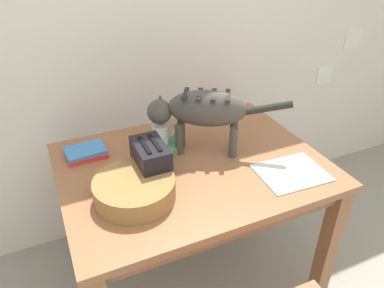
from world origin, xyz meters
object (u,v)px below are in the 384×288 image
at_px(wicker_basket, 135,189).
at_px(saucer_bowl, 161,145).
at_px(book_stack, 86,152).
at_px(magazine, 291,173).
at_px(toaster, 151,162).
at_px(cat, 201,111).
at_px(dining_table, 192,179).
at_px(coffee_mug, 161,133).

bearing_deg(wicker_basket, saucer_bowl, 54.32).
bearing_deg(wicker_basket, book_stack, 106.96).
xyz_separation_m(saucer_bowl, wicker_basket, (-0.22, -0.31, 0.03)).
bearing_deg(magazine, saucer_bowl, 138.95).
height_order(book_stack, wicker_basket, wicker_basket).
bearing_deg(toaster, wicker_basket, -137.15).
xyz_separation_m(cat, magazine, (0.28, -0.33, -0.20)).
bearing_deg(cat, magazine, -109.38).
distance_m(magazine, wicker_basket, 0.67).
xyz_separation_m(dining_table, cat, (0.08, 0.08, 0.30)).
height_order(coffee_mug, book_stack, coffee_mug).
distance_m(coffee_mug, toaster, 0.25).
relative_size(dining_table, toaster, 5.80).
relative_size(saucer_bowl, coffee_mug, 1.64).
xyz_separation_m(saucer_bowl, book_stack, (-0.34, 0.08, 0.00)).
relative_size(cat, wicker_basket, 1.79).
bearing_deg(dining_table, magazine, -34.68).
relative_size(magazine, wicker_basket, 0.90).
height_order(cat, saucer_bowl, cat).
bearing_deg(magazine, dining_table, 148.19).
bearing_deg(toaster, magazine, -20.59).
xyz_separation_m(magazine, book_stack, (-0.78, 0.50, 0.01)).
relative_size(saucer_bowl, book_stack, 1.09).
height_order(coffee_mug, toaster, toaster).
distance_m(dining_table, magazine, 0.45).
distance_m(saucer_bowl, book_stack, 0.35).
height_order(dining_table, toaster, toaster).
distance_m(saucer_bowl, toaster, 0.25).
xyz_separation_m(dining_table, wicker_basket, (-0.30, -0.13, 0.14)).
distance_m(book_stack, toaster, 0.37).
bearing_deg(saucer_bowl, book_stack, 166.81).
xyz_separation_m(coffee_mug, book_stack, (-0.34, 0.08, -0.06)).
bearing_deg(saucer_bowl, wicker_basket, -125.68).
bearing_deg(magazine, wicker_basket, 172.88).
xyz_separation_m(cat, book_stack, (-0.50, 0.17, -0.19)).
distance_m(saucer_bowl, magazine, 0.61).
distance_m(saucer_bowl, wicker_basket, 0.38).
bearing_deg(toaster, book_stack, 126.80).
distance_m(dining_table, cat, 0.32).
bearing_deg(saucer_bowl, dining_table, -65.03).
bearing_deg(wicker_basket, dining_table, 23.46).
xyz_separation_m(coffee_mug, toaster, (-0.12, -0.21, 0.01)).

